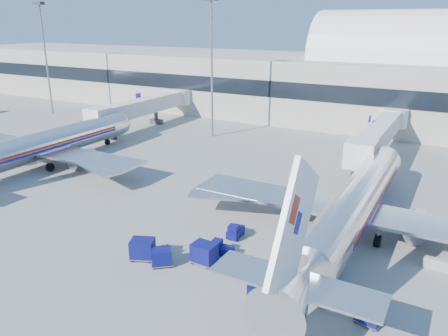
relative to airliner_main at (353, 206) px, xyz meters
The scene contains 18 objects.
ground 11.35m from the airliner_main, 155.75° to the right, with size 260.00×260.00×0.00m, color gray.
terminal 56.80m from the airliner_main, 114.64° to the left, with size 170.00×28.15×21.00m.
airliner_main is the anchor object (origin of this frame).
airliner_mid 42.00m from the airliner_main, behind, with size 32.00×37.26×12.07m.
jetbridge_near 26.43m from the airliner_main, 95.22° to the left, with size 4.40×27.50×6.25m.
jetbridge_mid 51.62m from the airliner_main, 149.36° to the left, with size 4.40×27.50×6.25m.
mast_far_west 75.44m from the airliner_main, 159.99° to the left, with size 2.00×1.20×22.60m.
mast_west 41.12m from the airliner_main, 139.64° to the left, with size 2.00×1.20×22.60m.
barrier_near 8.74m from the airliner_main, 17.39° to the right, with size 3.00×0.55×0.90m, color #9E9E96.
tug_lead 12.77m from the airliner_main, 134.70° to the right, with size 2.09×1.19×1.31m.
tug_right 9.22m from the airliner_main, 90.20° to the right, with size 2.35×1.36×1.46m.
tug_left 11.02m from the airliner_main, 148.71° to the right, with size 1.20×2.16×1.37m.
cart_train_a 14.43m from the airliner_main, 130.63° to the right, with size 2.09×1.63×1.78m.
cart_train_b 17.80m from the airliner_main, 133.47° to the right, with size 2.12×2.06×1.48m.
cart_train_c 19.17m from the airliner_main, 138.02° to the right, with size 2.45×2.20×1.77m.
cart_solo_near 14.03m from the airliner_main, 102.58° to the right, with size 2.33×2.08×1.70m.
cart_solo_far 12.86m from the airliner_main, 70.97° to the right, with size 1.92×1.64×1.47m.
cart_open_red 18.26m from the airliner_main, 138.42° to the right, with size 2.19×1.67×0.55m.
Camera 1 is at (17.51, -33.19, 19.02)m, focal length 35.00 mm.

